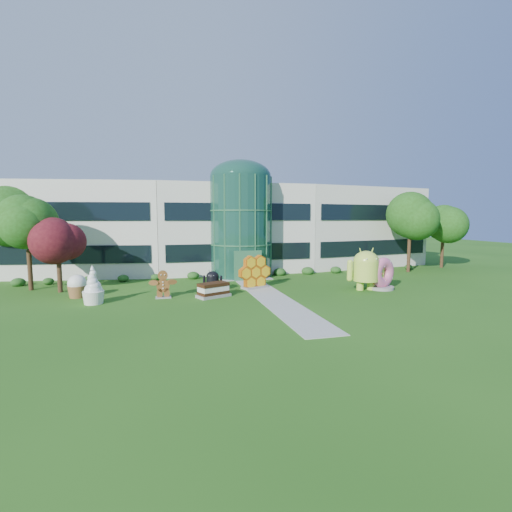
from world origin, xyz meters
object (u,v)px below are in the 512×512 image
object	(u,v)px
android_green	(366,267)
android_black	(213,279)
gingerbread	(163,284)
donut	(381,273)

from	to	relation	value
android_green	android_black	xyz separation A→B (m)	(-12.02, 2.75, -0.94)
android_green	gingerbread	bearing A→B (deg)	-179.04
donut	gingerbread	bearing A→B (deg)	155.30
android_green	android_black	bearing A→B (deg)	171.92
android_green	donut	distance (m)	1.51
android_black	donut	world-z (taller)	donut
android_black	donut	xyz separation A→B (m)	(13.44, -2.79, 0.39)
android_green	gingerbread	size ratio (longest dim) A/B	1.69
android_black	gingerbread	distance (m)	4.21
gingerbread	android_black	bearing A→B (deg)	22.54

